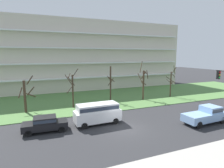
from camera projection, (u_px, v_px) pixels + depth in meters
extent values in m
plane|color=#2D2D30|center=(126.00, 129.00, 19.97)|extent=(160.00, 160.00, 0.00)
cube|color=#547F42|center=(90.00, 100.00, 32.75)|extent=(80.00, 16.00, 0.08)
cube|color=beige|center=(74.00, 56.00, 43.83)|extent=(51.07, 10.79, 15.25)
cube|color=white|center=(80.00, 78.00, 39.19)|extent=(49.03, 0.90, 0.24)
cube|color=white|center=(79.00, 63.00, 38.72)|extent=(49.03, 0.90, 0.24)
cube|color=white|center=(79.00, 48.00, 38.25)|extent=(49.03, 0.90, 0.24)
cube|color=white|center=(79.00, 33.00, 37.79)|extent=(49.03, 0.90, 0.24)
cylinder|color=#423023|center=(25.00, 97.00, 25.08)|extent=(0.33, 0.33, 4.45)
cylinder|color=#423023|center=(31.00, 91.00, 25.67)|extent=(1.05, 1.66, 1.41)
cylinder|color=#423023|center=(30.00, 95.00, 24.72)|extent=(1.42, 1.56, 1.03)
cylinder|color=#423023|center=(20.00, 93.00, 24.98)|extent=(0.58, 1.22, 1.29)
cylinder|color=#423023|center=(30.00, 80.00, 25.38)|extent=(0.97, 1.58, 1.41)
cylinder|color=#423023|center=(73.00, 92.00, 27.49)|extent=(0.24, 0.24, 4.94)
cylinder|color=#423023|center=(71.00, 81.00, 26.75)|extent=(0.99, 0.69, 1.29)
cylinder|color=#423023|center=(75.00, 73.00, 27.57)|extent=(0.81, 1.08, 1.38)
cylinder|color=#423023|center=(69.00, 90.00, 27.69)|extent=(0.96, 0.97, 0.83)
cylinder|color=#423023|center=(69.00, 80.00, 26.61)|extent=(1.00, 1.29, 1.62)
cylinder|color=#423023|center=(69.00, 76.00, 27.18)|extent=(0.56, 0.93, 0.70)
cylinder|color=#423023|center=(111.00, 84.00, 30.87)|extent=(0.26, 0.26, 5.97)
cylinder|color=#423023|center=(110.00, 79.00, 30.36)|extent=(0.70, 0.71, 1.03)
cylinder|color=#423023|center=(111.00, 79.00, 30.24)|extent=(1.11, 0.25, 0.91)
cylinder|color=#423023|center=(111.00, 82.00, 31.24)|extent=(0.91, 0.50, 1.30)
cylinder|color=#4C3828|center=(143.00, 86.00, 32.47)|extent=(0.30, 0.30, 5.07)
cylinder|color=#4C3828|center=(140.00, 78.00, 31.95)|extent=(0.26, 1.50, 1.69)
cylinder|color=#4C3828|center=(147.00, 74.00, 31.95)|extent=(1.03, 1.10, 1.60)
cylinder|color=#4C3828|center=(141.00, 67.00, 32.21)|extent=(0.94, 0.80, 2.00)
cylinder|color=#4C3828|center=(146.00, 73.00, 31.72)|extent=(1.04, 0.31, 0.82)
cylinder|color=#4C3828|center=(144.00, 75.00, 32.53)|extent=(0.76, 0.54, 1.35)
cylinder|color=#4C3828|center=(144.00, 83.00, 31.99)|extent=(0.88, 0.44, 0.79)
cylinder|color=#423023|center=(171.00, 84.00, 34.73)|extent=(0.23, 0.23, 4.73)
cylinder|color=#423023|center=(172.00, 82.00, 34.93)|extent=(0.34, 0.88, 0.51)
cylinder|color=#423023|center=(171.00, 80.00, 33.80)|extent=(1.37, 1.23, 1.26)
cylinder|color=#423023|center=(174.00, 75.00, 34.12)|extent=(0.99, 0.48, 0.75)
cylinder|color=#423023|center=(174.00, 70.00, 34.44)|extent=(0.33, 1.23, 1.20)
cylinder|color=#423023|center=(170.00, 82.00, 34.19)|extent=(0.69, 1.12, 0.87)
cylinder|color=#423023|center=(174.00, 70.00, 34.03)|extent=(1.02, 0.79, 1.70)
cube|color=white|center=(98.00, 116.00, 21.23)|extent=(5.25, 2.14, 1.25)
cube|color=white|center=(97.00, 107.00, 21.08)|extent=(4.65, 1.97, 0.75)
cube|color=#2D3847|center=(97.00, 107.00, 21.08)|extent=(4.56, 2.01, 0.41)
cylinder|color=black|center=(84.00, 126.00, 19.79)|extent=(0.73, 0.24, 0.72)
cylinder|color=black|center=(80.00, 121.00, 21.40)|extent=(0.73, 0.24, 0.72)
cylinder|color=black|center=(115.00, 121.00, 21.25)|extent=(0.73, 0.24, 0.72)
cylinder|color=black|center=(109.00, 116.00, 22.86)|extent=(0.73, 0.24, 0.72)
cube|color=#8CB2E0|center=(205.00, 116.00, 21.44)|extent=(5.47, 2.20, 0.85)
cube|color=#8CB2E0|center=(211.00, 109.00, 21.68)|extent=(1.87, 1.91, 0.70)
cube|color=#2D3847|center=(211.00, 109.00, 21.68)|extent=(1.83, 1.94, 0.38)
cylinder|color=black|center=(209.00, 115.00, 23.07)|extent=(0.81, 0.25, 0.80)
cylinder|color=black|center=(223.00, 120.00, 21.47)|extent=(0.81, 0.25, 0.80)
cylinder|color=black|center=(186.00, 120.00, 21.53)|extent=(0.81, 0.25, 0.80)
cylinder|color=black|center=(199.00, 125.00, 19.93)|extent=(0.81, 0.25, 0.80)
cube|color=black|center=(45.00, 125.00, 19.16)|extent=(4.49, 2.03, 0.70)
cube|color=black|center=(45.00, 119.00, 19.07)|extent=(2.28, 1.77, 0.55)
cube|color=#2D3847|center=(45.00, 119.00, 19.07)|extent=(2.24, 1.80, 0.30)
cylinder|color=black|center=(28.00, 133.00, 17.97)|extent=(0.65, 0.25, 0.64)
cylinder|color=black|center=(30.00, 128.00, 19.45)|extent=(0.65, 0.25, 0.64)
cylinder|color=black|center=(62.00, 129.00, 18.98)|extent=(0.65, 0.25, 0.64)
cylinder|color=black|center=(60.00, 124.00, 20.46)|extent=(0.65, 0.25, 0.64)
cube|color=black|center=(218.00, 75.00, 20.25)|extent=(0.28, 0.28, 0.90)
sphere|color=red|center=(220.00, 72.00, 20.06)|extent=(0.20, 0.20, 0.20)
sphere|color=#F2A519|center=(220.00, 75.00, 20.11)|extent=(0.20, 0.20, 0.20)
sphere|color=green|center=(219.00, 77.00, 20.15)|extent=(0.20, 0.20, 0.20)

